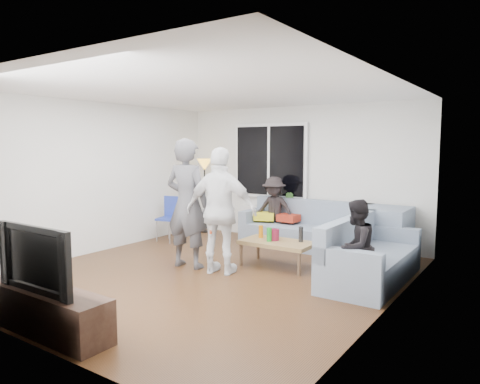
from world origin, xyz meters
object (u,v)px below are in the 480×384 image
Objects in this scene: coffee_table at (277,254)px; spectator_back at (274,210)px; sofa_back_section at (304,225)px; tv_console at (47,311)px; television at (44,257)px; side_chair at (169,219)px; player_left at (187,203)px; floor_lamp at (205,196)px; player_right at (221,211)px; spectator_right at (356,247)px; sofa_right_section at (372,251)px.

coffee_table is 0.87× the size of spectator_back.
tv_console is at bearing -95.62° from sofa_back_section.
spectator_back is 4.82m from tv_console.
spectator_back is 4.80m from television.
player_left is at bearing -51.45° from side_chair.
television reaches higher than tv_console.
floor_lamp is at bearing 76.96° from side_chair.
spectator_back is 0.79× the size of tv_console.
floor_lamp is 3.15m from player_right.
player_left is 1.22× the size of tv_console.
floor_lamp reaches higher than spectator_right.
player_right reaches higher than sofa_right_section.
sofa_right_section is at bearing -168.14° from player_left.
spectator_back is (-0.38, 2.18, -0.28)m from player_right.
coffee_table is at bearing 93.22° from sofa_right_section.
spectator_right is at bearing -21.43° from coffee_table.
tv_console is (1.94, -4.92, -0.56)m from floor_lamp.
player_left reaches higher than floor_lamp.
player_right is at bearing -97.01° from sofa_back_section.
spectator_right is 3.55m from television.
side_chair is at bearing 85.18° from sofa_right_section.
coffee_table is at bearing -30.09° from floor_lamp.
tv_console is at bearing 92.59° from player_left.
coffee_table is 1.71m from spectator_back.
tv_console is (-0.47, -4.77, -0.20)m from sofa_back_section.
floor_lamp is at bearing 149.91° from coffee_table.
television is (1.94, -4.92, -0.01)m from floor_lamp.
side_chair is at bearing 170.88° from coffee_table.
spectator_back is (1.77, 0.99, 0.20)m from side_chair.
floor_lamp is at bearing 111.50° from tv_console.
floor_lamp is 2.77m from player_left.
tv_console is at bearing 148.45° from sofa_right_section.
spectator_right reaches higher than television.
player_left reaches higher than sofa_right_section.
television is (-2.13, -2.83, 0.17)m from spectator_right.
spectator_back is (1.77, -0.12, -0.15)m from floor_lamp.
player_right is 2.64m from television.
television reaches higher than sofa_back_section.
sofa_right_section is 1.28× the size of floor_lamp.
floor_lamp is (-2.41, 0.15, 0.36)m from sofa_back_section.
television is at bearing 148.45° from sofa_right_section.
player_right is 2.23m from spectator_back.
player_left is 2.66m from television.
player_left is at bearing -103.73° from spectator_back.
floor_lamp is at bearing -107.79° from spectator_right.
player_left is 1.64× the size of spectator_right.
side_chair is (-2.64, 0.42, 0.23)m from coffee_table.
player_right is at bearing -46.99° from floor_lamp.
sofa_right_section is at bearing 58.45° from television.
sofa_back_section reaches higher than coffee_table.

